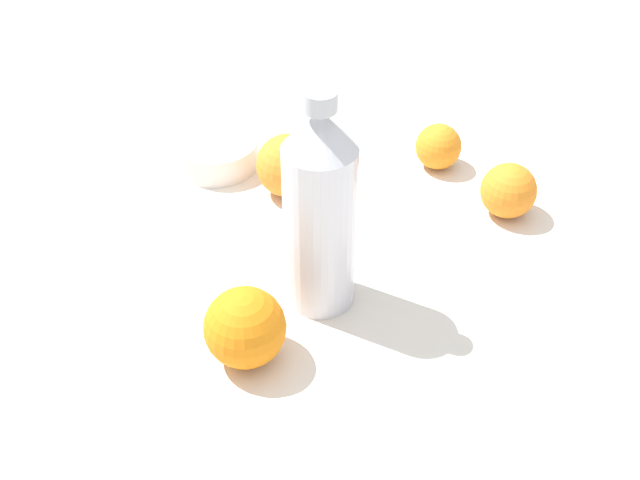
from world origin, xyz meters
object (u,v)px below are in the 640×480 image
at_px(ceramic_bowl, 216,152).
at_px(water_bottle, 320,210).
at_px(orange_2, 438,147).
at_px(orange_3, 509,191).
at_px(orange_1, 245,328).
at_px(orange_0, 288,165).

bearing_deg(ceramic_bowl, water_bottle, 83.31).
xyz_separation_m(orange_2, orange_3, (0.00, 0.13, 0.00)).
height_order(orange_2, orange_3, orange_3).
xyz_separation_m(orange_2, ceramic_bowl, (0.24, -0.18, -0.01)).
height_order(orange_1, ceramic_bowl, orange_1).
bearing_deg(orange_3, orange_2, -90.39).
bearing_deg(orange_1, orange_2, -159.03).
distance_m(water_bottle, orange_0, 0.22).
bearing_deg(orange_1, orange_3, -177.02).
bearing_deg(ceramic_bowl, orange_3, 128.43).
bearing_deg(orange_1, ceramic_bowl, -114.17).
distance_m(water_bottle, orange_2, 0.31).
distance_m(orange_3, ceramic_bowl, 0.39).
relative_size(water_bottle, ceramic_bowl, 2.18).
bearing_deg(water_bottle, orange_2, 69.47).
relative_size(orange_3, ceramic_bowl, 0.59).
xyz_separation_m(orange_1, orange_2, (-0.39, -0.15, -0.01)).
height_order(orange_0, orange_1, orange_1).
relative_size(water_bottle, orange_0, 3.12).
relative_size(orange_2, ceramic_bowl, 0.53).
relative_size(orange_1, ceramic_bowl, 0.71).
distance_m(orange_0, orange_3, 0.28).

